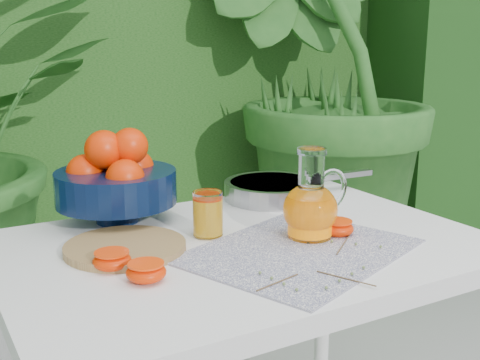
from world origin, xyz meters
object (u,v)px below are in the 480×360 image
cutting_board (125,247)px  juice_pitcher (311,207)px  white_table (245,278)px  saute_pan (274,189)px  fruit_bowl (115,179)px

cutting_board → juice_pitcher: 0.40m
cutting_board → juice_pitcher: (0.37, -0.12, 0.06)m
white_table → juice_pitcher: 0.21m
white_table → saute_pan: bearing=47.3°
white_table → fruit_bowl: bearing=123.7°
fruit_bowl → saute_pan: 0.44m
fruit_bowl → saute_pan: size_ratio=0.60×
cutting_board → saute_pan: bearing=21.8°
cutting_board → fruit_bowl: fruit_bowl is taller
white_table → saute_pan: (0.24, 0.26, 0.11)m
white_table → juice_pitcher: juice_pitcher is taller
juice_pitcher → saute_pan: juice_pitcher is taller
juice_pitcher → fruit_bowl: bearing=134.3°
juice_pitcher → cutting_board: bearing=161.9°
white_table → cutting_board: (-0.24, 0.07, 0.09)m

